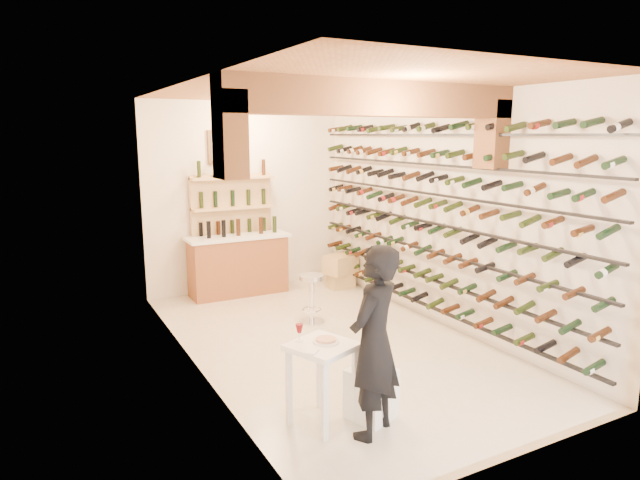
{
  "coord_description": "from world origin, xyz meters",
  "views": [
    {
      "loc": [
        -3.31,
        -5.9,
        2.65
      ],
      "look_at": [
        0.0,
        0.3,
        1.3
      ],
      "focal_mm": 30.81,
      "sensor_mm": 36.0,
      "label": 1
    }
  ],
  "objects_px": {
    "chrome_barstool": "(312,295)",
    "crate_lower": "(340,280)",
    "wine_rack": "(428,216)",
    "tasting_table": "(322,358)",
    "back_counter": "(238,263)",
    "white_stool": "(371,394)",
    "person": "(374,342)"
  },
  "relations": [
    {
      "from": "chrome_barstool",
      "to": "crate_lower",
      "type": "xyz_separation_m",
      "value": [
        1.28,
        1.39,
        -0.28
      ]
    },
    {
      "from": "wine_rack",
      "to": "chrome_barstool",
      "type": "bearing_deg",
      "value": 151.3
    },
    {
      "from": "tasting_table",
      "to": "chrome_barstool",
      "type": "height_order",
      "value": "tasting_table"
    },
    {
      "from": "back_counter",
      "to": "crate_lower",
      "type": "bearing_deg",
      "value": -16.05
    },
    {
      "from": "tasting_table",
      "to": "back_counter",
      "type": "bearing_deg",
      "value": 59.01
    },
    {
      "from": "back_counter",
      "to": "white_stool",
      "type": "height_order",
      "value": "back_counter"
    },
    {
      "from": "white_stool",
      "to": "crate_lower",
      "type": "relative_size",
      "value": 1.09
    },
    {
      "from": "wine_rack",
      "to": "back_counter",
      "type": "relative_size",
      "value": 3.35
    },
    {
      "from": "wine_rack",
      "to": "tasting_table",
      "type": "bearing_deg",
      "value": -146.25
    },
    {
      "from": "crate_lower",
      "to": "back_counter",
      "type": "bearing_deg",
      "value": 163.95
    },
    {
      "from": "white_stool",
      "to": "wine_rack",
      "type": "bearing_deg",
      "value": 41.19
    },
    {
      "from": "wine_rack",
      "to": "tasting_table",
      "type": "xyz_separation_m",
      "value": [
        -2.6,
        -1.74,
        -0.91
      ]
    },
    {
      "from": "back_counter",
      "to": "chrome_barstool",
      "type": "relative_size",
      "value": 2.41
    },
    {
      "from": "person",
      "to": "crate_lower",
      "type": "distance_m",
      "value": 4.84
    },
    {
      "from": "back_counter",
      "to": "crate_lower",
      "type": "height_order",
      "value": "back_counter"
    },
    {
      "from": "tasting_table",
      "to": "chrome_barstool",
      "type": "bearing_deg",
      "value": 43.63
    },
    {
      "from": "wine_rack",
      "to": "white_stool",
      "type": "relative_size",
      "value": 11.82
    },
    {
      "from": "white_stool",
      "to": "chrome_barstool",
      "type": "distance_m",
      "value": 2.75
    },
    {
      "from": "back_counter",
      "to": "person",
      "type": "xyz_separation_m",
      "value": [
        -0.45,
        -4.76,
        0.34
      ]
    },
    {
      "from": "white_stool",
      "to": "person",
      "type": "bearing_deg",
      "value": -120.62
    },
    {
      "from": "white_stool",
      "to": "crate_lower",
      "type": "bearing_deg",
      "value": 63.51
    },
    {
      "from": "person",
      "to": "crate_lower",
      "type": "height_order",
      "value": "person"
    },
    {
      "from": "wine_rack",
      "to": "back_counter",
      "type": "xyz_separation_m",
      "value": [
        -1.83,
        2.65,
        -1.02
      ]
    },
    {
      "from": "person",
      "to": "crate_lower",
      "type": "bearing_deg",
      "value": -147.67
    },
    {
      "from": "tasting_table",
      "to": "white_stool",
      "type": "relative_size",
      "value": 1.96
    },
    {
      "from": "back_counter",
      "to": "crate_lower",
      "type": "xyz_separation_m",
      "value": [
        1.7,
        -0.49,
        -0.4
      ]
    },
    {
      "from": "white_stool",
      "to": "tasting_table",
      "type": "bearing_deg",
      "value": 163.5
    },
    {
      "from": "crate_lower",
      "to": "person",
      "type": "bearing_deg",
      "value": -116.73
    },
    {
      "from": "back_counter",
      "to": "tasting_table",
      "type": "distance_m",
      "value": 4.45
    },
    {
      "from": "white_stool",
      "to": "chrome_barstool",
      "type": "height_order",
      "value": "chrome_barstool"
    },
    {
      "from": "tasting_table",
      "to": "crate_lower",
      "type": "bearing_deg",
      "value": 36.6
    },
    {
      "from": "white_stool",
      "to": "crate_lower",
      "type": "xyz_separation_m",
      "value": [
        2.01,
        4.03,
        -0.11
      ]
    }
  ]
}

